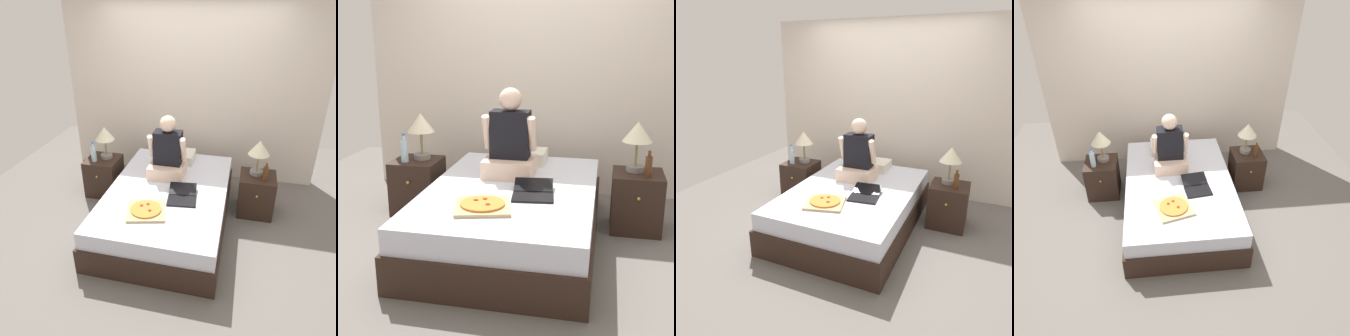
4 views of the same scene
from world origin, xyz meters
The scene contains 13 objects.
ground_plane centered at (0.00, 0.00, 0.00)m, with size 5.73×5.73×0.00m, color #66605B.
wall_back centered at (0.00, 1.43, 1.25)m, with size 3.73×0.12×2.50m, color beige.
bed centered at (0.00, 0.00, 0.24)m, with size 1.41×2.14×0.49m.
nightstand_left centered at (-1.04, 0.49, 0.27)m, with size 0.44×0.47×0.53m.
lamp_on_left_nightstand centered at (-1.00, 0.54, 0.86)m, with size 0.26×0.26×0.45m.
water_bottle centered at (-1.12, 0.40, 0.64)m, with size 0.07×0.07×0.28m.
nightstand_right centered at (1.04, 0.49, 0.27)m, with size 0.44×0.47×0.53m.
lamp_on_right_nightstand centered at (1.01, 0.54, 0.86)m, with size 0.26×0.26×0.45m.
beer_bottle centered at (1.11, 0.39, 0.63)m, with size 0.06×0.06×0.23m.
pillow centered at (-0.08, 0.79, 0.55)m, with size 0.52×0.34×0.12m, color silver.
person_seated centered at (-0.08, 0.33, 0.77)m, with size 0.47×0.40×0.78m.
laptop centered at (0.21, -0.18, 0.51)m, with size 0.36×0.45×0.07m.
pizza_box centered at (-0.11, -0.52, 0.50)m, with size 0.49×0.49×0.05m.
Camera 2 is at (0.73, -3.62, 1.73)m, focal length 50.00 mm.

